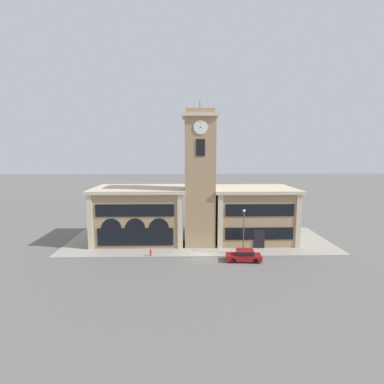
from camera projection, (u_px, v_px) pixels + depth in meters
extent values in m
plane|color=#605E5B|center=(201.00, 257.00, 37.94)|extent=(300.00, 300.00, 0.00)
cube|color=gray|center=(199.00, 240.00, 44.97)|extent=(38.44, 14.22, 0.15)
cube|color=#9E7F5B|center=(200.00, 183.00, 41.98)|extent=(4.17, 4.17, 17.90)
cube|color=beige|center=(200.00, 116.00, 40.77)|extent=(4.87, 4.87, 0.45)
cube|color=#9E7F5B|center=(200.00, 112.00, 40.70)|extent=(3.84, 3.84, 0.60)
cylinder|color=#4C4C51|center=(200.00, 105.00, 40.59)|extent=(0.10, 0.10, 1.20)
cylinder|color=silver|center=(201.00, 127.00, 38.87)|extent=(1.84, 0.10, 1.84)
cylinder|color=black|center=(201.00, 127.00, 38.80)|extent=(0.15, 0.04, 0.15)
cylinder|color=silver|center=(215.00, 128.00, 41.04)|extent=(0.10, 1.84, 1.84)
cylinder|color=black|center=(216.00, 128.00, 41.04)|extent=(0.04, 0.15, 0.15)
cube|color=black|center=(201.00, 147.00, 39.23)|extent=(1.17, 0.10, 2.20)
cube|color=#9E7F5B|center=(140.00, 216.00, 44.85)|extent=(12.84, 9.04, 7.62)
cube|color=beige|center=(140.00, 189.00, 44.32)|extent=(13.54, 9.74, 0.45)
cube|color=beige|center=(90.00, 223.00, 40.17)|extent=(0.70, 0.16, 7.62)
cube|color=beige|center=(180.00, 222.00, 40.46)|extent=(0.70, 0.16, 7.62)
cube|color=black|center=(135.00, 210.00, 40.11)|extent=(10.53, 0.10, 1.68)
cube|color=black|center=(136.00, 237.00, 40.59)|extent=(10.27, 0.10, 2.44)
cylinder|color=black|center=(111.00, 228.00, 40.35)|extent=(2.68, 0.06, 2.68)
cylinder|color=black|center=(135.00, 228.00, 40.42)|extent=(2.68, 0.06, 2.68)
cylinder|color=black|center=(159.00, 228.00, 40.50)|extent=(2.68, 0.06, 2.68)
cube|color=#9E7F5B|center=(252.00, 215.00, 45.27)|extent=(11.42, 9.04, 7.56)
cube|color=beige|center=(253.00, 189.00, 44.74)|extent=(12.12, 9.74, 0.45)
cube|color=beige|center=(220.00, 222.00, 40.60)|extent=(0.70, 0.16, 7.56)
cube|color=beige|center=(299.00, 222.00, 40.86)|extent=(0.70, 0.16, 7.56)
cube|color=black|center=(260.00, 210.00, 40.53)|extent=(9.37, 0.10, 1.66)
cube|color=black|center=(259.00, 239.00, 41.06)|extent=(1.50, 0.12, 2.72)
cube|color=black|center=(259.00, 234.00, 40.96)|extent=(9.37, 0.10, 1.69)
cube|color=maroon|center=(243.00, 257.00, 36.61)|extent=(4.38, 2.06, 0.64)
cube|color=maroon|center=(245.00, 252.00, 36.52)|extent=(2.15, 1.73, 0.59)
cube|color=black|center=(245.00, 252.00, 36.52)|extent=(2.07, 1.76, 0.44)
cylinder|color=black|center=(233.00, 261.00, 35.92)|extent=(0.66, 0.26, 0.64)
cylinder|color=black|center=(232.00, 256.00, 37.46)|extent=(0.66, 0.26, 0.64)
cylinder|color=black|center=(255.00, 261.00, 35.80)|extent=(0.66, 0.26, 0.64)
cylinder|color=black|center=(253.00, 256.00, 37.34)|extent=(0.66, 0.26, 0.64)
cylinder|color=#4C4C51|center=(244.00, 233.00, 38.31)|extent=(0.12, 0.12, 5.55)
sphere|color=silver|center=(244.00, 211.00, 37.92)|extent=(0.36, 0.36, 0.36)
cylinder|color=red|center=(151.00, 253.00, 38.05)|extent=(0.22, 0.22, 0.70)
sphere|color=red|center=(151.00, 250.00, 37.99)|extent=(0.19, 0.19, 0.19)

